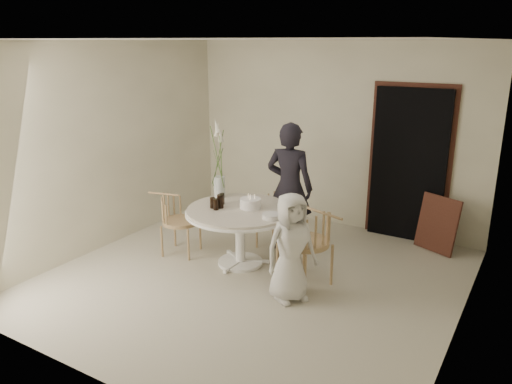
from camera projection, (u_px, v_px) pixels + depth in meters
The scene contains 18 objects.
ground at pixel (254, 278), 5.89m from camera, with size 4.50×4.50×0.00m, color #B9B19E.
room_shell at pixel (254, 143), 5.42m from camera, with size 4.50×4.50×4.50m.
doorway at pixel (409, 166), 6.82m from camera, with size 1.00×0.10×2.10m, color black.
door_trim at pixel (410, 161), 6.83m from camera, with size 1.12×0.03×2.22m, color #52281C.
table at pixel (240, 217), 6.09m from camera, with size 1.33×1.33×0.73m.
picture_frame at pixel (438, 224), 6.57m from camera, with size 0.56×0.04×0.75m, color #52281C.
chair_far at pixel (281, 209), 6.72m from camera, with size 0.48×0.51×0.78m.
chair_right at pixel (314, 237), 5.48m from camera, with size 0.67×0.64×0.95m.
chair_left at pixel (172, 214), 6.47m from camera, with size 0.55×0.52×0.81m.
girl at pixel (289, 188), 6.47m from camera, with size 0.63×0.41×1.71m, color black.
boy at pixel (291, 248), 5.25m from camera, with size 0.58×0.38×1.20m, color silver.
birthday_cake at pixel (250, 203), 6.06m from camera, with size 0.26×0.26×0.17m.
cola_tumbler_a at pixel (213, 203), 6.06m from camera, with size 0.06×0.06×0.13m, color black.
cola_tumbler_b at pixel (216, 204), 6.00m from camera, with size 0.06×0.06×0.14m, color black.
cola_tumbler_c at pixel (220, 201), 6.07m from camera, with size 0.08×0.08×0.17m, color black.
cola_tumbler_d at pixel (222, 199), 6.21m from camera, with size 0.06×0.06×0.14m, color black.
plate_stack at pixel (271, 216), 5.72m from camera, with size 0.22×0.22×0.05m, color white.
flower_vase at pixel (219, 170), 6.41m from camera, with size 0.15×0.15×1.03m.
Camera 1 is at (2.78, -4.57, 2.69)m, focal length 35.00 mm.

